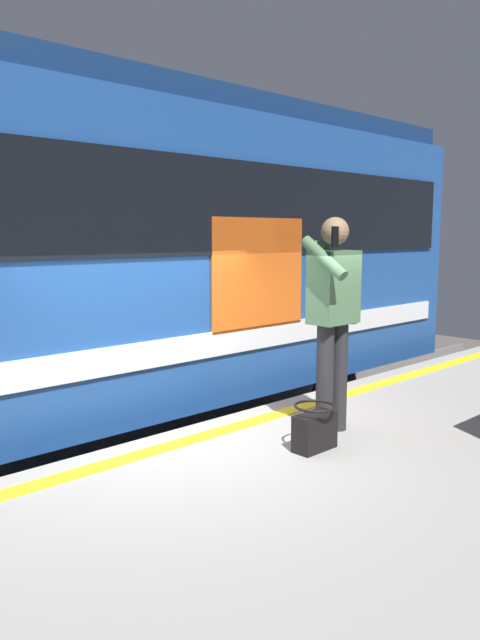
# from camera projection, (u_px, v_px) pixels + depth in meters

# --- Properties ---
(ground_plane) EXTENTS (23.70, 23.70, 0.00)m
(ground_plane) POSITION_uv_depth(u_px,v_px,m) (179.00, 549.00, 5.18)
(ground_plane) COLOR #4C4742
(platform) EXTENTS (15.72, 3.60, 1.06)m
(platform) POSITION_uv_depth(u_px,v_px,m) (354.00, 577.00, 3.81)
(platform) COLOR gray
(platform) RESTS_ON ground
(safety_line) EXTENTS (15.41, 0.16, 0.01)m
(safety_line) POSITION_uv_depth(u_px,v_px,m) (200.00, 437.00, 4.82)
(safety_line) COLOR yellow
(safety_line) RESTS_ON platform
(track_rail_near) EXTENTS (20.44, 0.08, 0.16)m
(track_rail_near) POSITION_uv_depth(u_px,v_px,m) (105.00, 497.00, 6.03)
(track_rail_near) COLOR slate
(track_rail_near) RESTS_ON ground
(track_rail_far) EXTENTS (20.44, 0.08, 0.16)m
(track_rail_far) POSITION_uv_depth(u_px,v_px,m) (40.00, 458.00, 7.06)
(track_rail_far) COLOR slate
(track_rail_far) RESTS_ON ground
(train_carriage) EXTENTS (11.27, 2.83, 3.94)m
(train_carriage) POSITION_uv_depth(u_px,v_px,m) (10.00, 250.00, 5.84)
(train_carriage) COLOR #1E478C
(train_carriage) RESTS_ON ground
(passenger) EXTENTS (0.57, 0.55, 1.73)m
(passenger) POSITION_uv_depth(u_px,v_px,m) (333.00, 307.00, 4.83)
(passenger) COLOR #262628
(passenger) RESTS_ON platform
(handbag) EXTENTS (0.35, 0.32, 0.35)m
(handbag) POSITION_uv_depth(u_px,v_px,m) (315.00, 429.00, 4.53)
(handbag) COLOR black
(handbag) RESTS_ON platform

